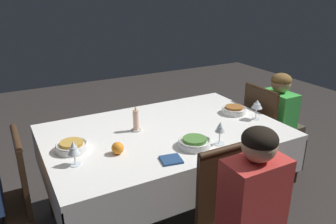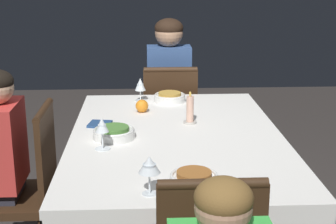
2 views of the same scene
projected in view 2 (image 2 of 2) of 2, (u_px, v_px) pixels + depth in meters
dining_table at (176, 150)px, 2.52m from camera, size 1.58×1.03×0.73m
chair_west at (170, 121)px, 3.54m from camera, size 0.39×0.39×0.88m
chair_south at (26, 186)px, 2.50m from camera, size 0.39×0.39×0.88m
person_adult_denim at (169, 90)px, 3.63m from camera, size 0.34×0.30×1.18m
bowl_west at (169, 97)px, 3.09m from camera, size 0.19×0.19×0.06m
wine_glass_west at (140, 85)px, 3.08m from camera, size 0.07×0.07×0.14m
bowl_south at (114, 132)px, 2.44m from camera, size 0.20×0.20×0.06m
wine_glass_south at (102, 127)px, 2.27m from camera, size 0.07×0.07×0.15m
bowl_east at (194, 179)px, 1.91m from camera, size 0.18×0.18×0.06m
wine_glass_east at (149, 166)px, 1.82m from camera, size 0.08×0.08×0.15m
candle_centerpiece at (190, 111)px, 2.65m from camera, size 0.07×0.07×0.17m
orange_fruit at (142, 106)px, 2.86m from camera, size 0.07×0.07×0.07m
napkin_red_folded at (100, 124)px, 2.64m from camera, size 0.13×0.13×0.01m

